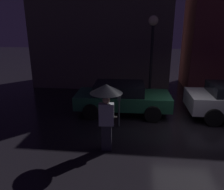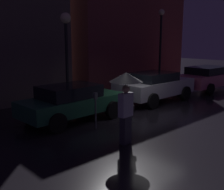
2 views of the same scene
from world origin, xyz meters
The scene contains 9 objects.
ground_plane centered at (0.00, 0.00, 0.00)m, with size 60.00×60.00×0.00m, color black.
building_facade_right centered at (5.41, 6.50, 3.81)m, with size 8.96×3.00×7.62m.
parked_car_green centered at (-2.67, 1.46, 0.73)m, with size 4.08×1.91×1.36m.
parked_car_silver centered at (2.18, 1.42, 0.78)m, with size 4.20×2.04×1.44m.
parked_car_pink centered at (7.17, 1.27, 0.74)m, with size 4.66×2.06×1.39m.
pedestrian_with_umbrella centered at (-2.94, -1.58, 1.60)m, with size 0.96×0.96×2.11m.
parking_meter centered at (-2.69, 0.09, 0.78)m, with size 0.12×0.10×1.26m.
street_lamp_near centered at (-1.34, 3.70, 3.10)m, with size 0.48×0.48×4.17m.
street_lamp_far centered at (6.09, 4.10, 3.15)m, with size 0.38×0.38×4.84m.
Camera 2 is at (-8.60, -7.02, 3.05)m, focal length 45.00 mm.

